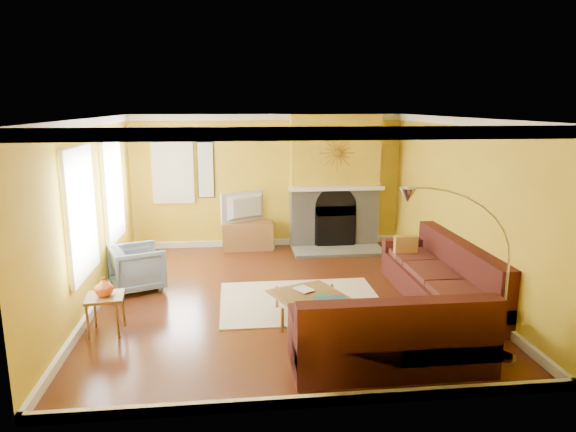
{
  "coord_description": "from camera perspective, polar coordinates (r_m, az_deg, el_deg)",
  "views": [
    {
      "loc": [
        -0.73,
        -7.42,
        2.89
      ],
      "look_at": [
        0.13,
        0.4,
        1.17
      ],
      "focal_mm": 32.0,
      "sensor_mm": 36.0,
      "label": 1
    }
  ],
  "objects": [
    {
      "name": "wall_left",
      "position": [
        7.84,
        -21.17,
        0.14
      ],
      "size": [
        0.02,
        6.0,
        2.7
      ],
      "primitive_type": "cube",
      "color": "gold",
      "rests_on": "ground"
    },
    {
      "name": "arc_lamp",
      "position": [
        5.98,
        18.58,
        -6.63
      ],
      "size": [
        1.3,
        0.36,
        2.03
      ],
      "primitive_type": null,
      "color": "silver",
      "rests_on": "floor"
    },
    {
      "name": "mantel",
      "position": [
        10.32,
        5.42,
        3.1
      ],
      "size": [
        1.92,
        0.22,
        0.08
      ],
      "primitive_type": "cube",
      "color": "white",
      "rests_on": "fireplace"
    },
    {
      "name": "tv",
      "position": [
        10.35,
        -4.56,
        0.98
      ],
      "size": [
        1.0,
        0.62,
        0.61
      ],
      "primitive_type": "imported",
      "rotation": [
        0.0,
        0.0,
        3.63
      ],
      "color": "black",
      "rests_on": "media_console"
    },
    {
      "name": "side_table",
      "position": [
        7.09,
        -19.56,
        -10.26
      ],
      "size": [
        0.52,
        0.52,
        0.51
      ],
      "primitive_type": null,
      "rotation": [
        0.0,
        0.0,
        0.13
      ],
      "color": "olive",
      "rests_on": "floor"
    },
    {
      "name": "sectional_sofa",
      "position": [
        7.29,
        10.48,
        -7.45
      ],
      "size": [
        2.87,
        3.69,
        0.9
      ],
      "primitive_type": null,
      "color": "#471916",
      "rests_on": "floor"
    },
    {
      "name": "wall_art",
      "position": [
        10.48,
        -9.13,
        5.07
      ],
      "size": [
        0.34,
        0.04,
        1.14
      ],
      "primitive_type": "cube",
      "color": "white",
      "rests_on": "wall_back"
    },
    {
      "name": "crown_molding",
      "position": [
        7.46,
        -0.68,
        10.38
      ],
      "size": [
        5.5,
        6.0,
        0.12
      ],
      "primitive_type": null,
      "color": "white",
      "rests_on": "ceiling"
    },
    {
      "name": "window_left_far",
      "position": [
        7.23,
        -22.13,
        0.31
      ],
      "size": [
        0.06,
        1.22,
        1.72
      ],
      "primitive_type": "cube",
      "color": "white",
      "rests_on": "wall_left"
    },
    {
      "name": "ceiling",
      "position": [
        7.45,
        -0.68,
        10.92
      ],
      "size": [
        5.5,
        6.0,
        0.02
      ],
      "primitive_type": "cube",
      "color": "white",
      "rests_on": "ground"
    },
    {
      "name": "coffee_table",
      "position": [
        7.16,
        2.3,
        -9.96
      ],
      "size": [
        1.16,
        1.16,
        0.35
      ],
      "primitive_type": null,
      "rotation": [
        0.0,
        0.0,
        0.38
      ],
      "color": "white",
      "rests_on": "floor"
    },
    {
      "name": "window_back",
      "position": [
        10.53,
        -12.67,
        4.69
      ],
      "size": [
        0.82,
        0.06,
        1.22
      ],
      "primitive_type": "cube",
      "color": "white",
      "rests_on": "wall_back"
    },
    {
      "name": "armchair",
      "position": [
        8.5,
        -16.39,
        -5.55
      ],
      "size": [
        1.01,
        0.99,
        0.71
      ],
      "primitive_type": "imported",
      "rotation": [
        0.0,
        0.0,
        1.95
      ],
      "color": "slate",
      "rests_on": "floor"
    },
    {
      "name": "wall_front",
      "position": [
        4.72,
        2.98,
        -6.72
      ],
      "size": [
        5.5,
        0.02,
        2.7
      ],
      "primitive_type": "cube",
      "color": "gold",
      "rests_on": "ground"
    },
    {
      "name": "book",
      "position": [
        7.16,
        1.14,
        -8.34
      ],
      "size": [
        0.31,
        0.33,
        0.03
      ],
      "primitive_type": "imported",
      "rotation": [
        0.0,
        0.0,
        0.53
      ],
      "color": "white",
      "rests_on": "coffee_table"
    },
    {
      "name": "sunburst",
      "position": [
        10.24,
        5.49,
        6.98
      ],
      "size": [
        0.7,
        0.04,
        0.7
      ],
      "primitive_type": null,
      "color": "olive",
      "rests_on": "fireplace"
    },
    {
      "name": "wall_back",
      "position": [
        10.56,
        -2.27,
        3.91
      ],
      "size": [
        5.5,
        0.02,
        2.7
      ],
      "primitive_type": "cube",
      "color": "gold",
      "rests_on": "ground"
    },
    {
      "name": "vase",
      "position": [
        6.96,
        -19.78,
        -7.39
      ],
      "size": [
        0.27,
        0.27,
        0.25
      ],
      "primitive_type": "imported",
      "rotation": [
        0.0,
        0.0,
        0.15
      ],
      "color": "#D8591E",
      "rests_on": "side_table"
    },
    {
      "name": "hearth",
      "position": [
        10.29,
        5.63,
        -3.9
      ],
      "size": [
        1.8,
        0.7,
        0.06
      ],
      "primitive_type": "cube",
      "color": "gray",
      "rests_on": "floor"
    },
    {
      "name": "media_console",
      "position": [
        10.48,
        -4.51,
        -2.16
      ],
      "size": [
        1.02,
        0.46,
        0.56
      ],
      "primitive_type": "cube",
      "color": "olive",
      "rests_on": "floor"
    },
    {
      "name": "fireplace",
      "position": [
        10.54,
        5.17,
        3.84
      ],
      "size": [
        1.8,
        0.4,
        2.7
      ],
      "primitive_type": null,
      "color": "gray",
      "rests_on": "floor"
    },
    {
      "name": "baseboard",
      "position": [
        7.97,
        -0.63,
        -8.49
      ],
      "size": [
        5.5,
        6.0,
        0.12
      ],
      "primitive_type": null,
      "color": "white",
      "rests_on": "floor"
    },
    {
      "name": "subwoofer",
      "position": [
        10.57,
        -2.29,
        -2.83
      ],
      "size": [
        0.27,
        0.27,
        0.27
      ],
      "primitive_type": "cube",
      "color": "white",
      "rests_on": "floor"
    },
    {
      "name": "wall_right",
      "position": [
        8.34,
        18.57,
        1.02
      ],
      "size": [
        0.02,
        6.0,
        2.7
      ],
      "primitive_type": "cube",
      "color": "gold",
      "rests_on": "ground"
    },
    {
      "name": "floor",
      "position": [
        7.99,
        -0.63,
        -8.96
      ],
      "size": [
        5.5,
        6.0,
        0.02
      ],
      "primitive_type": "cube",
      "color": "#602B14",
      "rests_on": "ground"
    },
    {
      "name": "window_left_near",
      "position": [
        9.05,
        -18.95,
        2.79
      ],
      "size": [
        0.06,
        1.22,
        1.72
      ],
      "primitive_type": "cube",
      "color": "white",
      "rests_on": "wall_left"
    },
    {
      "name": "rug",
      "position": [
        7.8,
        1.45,
        -9.39
      ],
      "size": [
        2.4,
        1.8,
        0.02
      ],
      "primitive_type": "cube",
      "color": "beige",
      "rests_on": "floor"
    }
  ]
}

